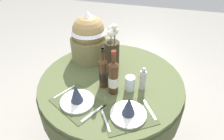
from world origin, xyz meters
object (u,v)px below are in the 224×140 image
object	(u,v)px
place_setting_right	(128,110)
place_setting_left	(77,98)
dining_table	(111,94)
pepper_mill	(143,79)
tumbler_near_left	(130,83)
flower_vase	(112,54)
wine_bottle_centre	(103,73)
gift_tub_back_left	(89,35)
wine_bottle_left	(114,77)

from	to	relation	value
place_setting_right	place_setting_left	bearing A→B (deg)	175.78
place_setting_right	dining_table	bearing A→B (deg)	121.46
place_setting_right	pepper_mill	xyz separation A→B (m)	(0.05, 0.29, 0.04)
tumbler_near_left	place_setting_right	bearing A→B (deg)	-81.71
place_setting_left	place_setting_right	bearing A→B (deg)	-4.22
flower_vase	place_setting_left	bearing A→B (deg)	-109.02
wine_bottle_centre	gift_tub_back_left	bearing A→B (deg)	123.07
pepper_mill	tumbler_near_left	bearing A→B (deg)	-160.48
wine_bottle_centre	dining_table	bearing A→B (deg)	64.02
dining_table	place_setting_right	xyz separation A→B (m)	(0.20, -0.33, 0.20)
dining_table	place_setting_left	xyz separation A→B (m)	(-0.17, -0.30, 0.20)
wine_bottle_centre	pepper_mill	xyz separation A→B (m)	(0.29, 0.04, -0.04)
dining_table	gift_tub_back_left	world-z (taller)	gift_tub_back_left
pepper_mill	dining_table	bearing A→B (deg)	170.97
place_setting_right	flower_vase	size ratio (longest dim) A/B	0.96
place_setting_left	pepper_mill	xyz separation A→B (m)	(0.42, 0.26, 0.04)
place_setting_left	gift_tub_back_left	size ratio (longest dim) A/B	0.94
place_setting_left	tumbler_near_left	world-z (taller)	place_setting_left
place_setting_left	pepper_mill	world-z (taller)	pepper_mill
flower_vase	pepper_mill	world-z (taller)	flower_vase
wine_bottle_centre	pepper_mill	size ratio (longest dim) A/B	1.70
flower_vase	wine_bottle_left	bearing A→B (deg)	-73.58
tumbler_near_left	flower_vase	bearing A→B (deg)	133.84
wine_bottle_left	gift_tub_back_left	xyz separation A→B (m)	(-0.32, 0.41, 0.10)
wine_bottle_centre	tumbler_near_left	distance (m)	0.21
tumbler_near_left	gift_tub_back_left	xyz separation A→B (m)	(-0.43, 0.35, 0.18)
dining_table	pepper_mill	bearing A→B (deg)	-9.03
dining_table	wine_bottle_centre	bearing A→B (deg)	-115.98
place_setting_right	tumbler_near_left	distance (m)	0.26
dining_table	wine_bottle_left	size ratio (longest dim) A/B	3.28
gift_tub_back_left	dining_table	bearing A→B (deg)	-45.69
gift_tub_back_left	place_setting_left	bearing A→B (deg)	-79.91
dining_table	flower_vase	world-z (taller)	flower_vase
place_setting_left	wine_bottle_centre	size ratio (longest dim) A/B	1.28
flower_vase	wine_bottle_centre	size ratio (longest dim) A/B	1.34
tumbler_near_left	wine_bottle_centre	bearing A→B (deg)	-177.93
wine_bottle_left	wine_bottle_centre	xyz separation A→B (m)	(-0.09, 0.05, -0.01)
dining_table	place_setting_right	distance (m)	0.43
place_setting_right	wine_bottle_centre	distance (m)	0.35
place_setting_left	wine_bottle_left	xyz separation A→B (m)	(0.22, 0.17, 0.09)
place_setting_left	place_setting_right	size ratio (longest dim) A/B	1.00
dining_table	gift_tub_back_left	xyz separation A→B (m)	(-0.27, 0.28, 0.39)
place_setting_right	pepper_mill	distance (m)	0.30
dining_table	flower_vase	xyz separation A→B (m)	(-0.02, 0.12, 0.32)
dining_table	wine_bottle_centre	xyz separation A→B (m)	(-0.04, -0.08, 0.28)
dining_table	wine_bottle_left	distance (m)	0.32
dining_table	wine_bottle_centre	world-z (taller)	wine_bottle_centre
dining_table	tumbler_near_left	distance (m)	0.28
flower_vase	wine_bottle_left	xyz separation A→B (m)	(0.07, -0.25, -0.03)
wine_bottle_left	place_setting_right	bearing A→B (deg)	-52.93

